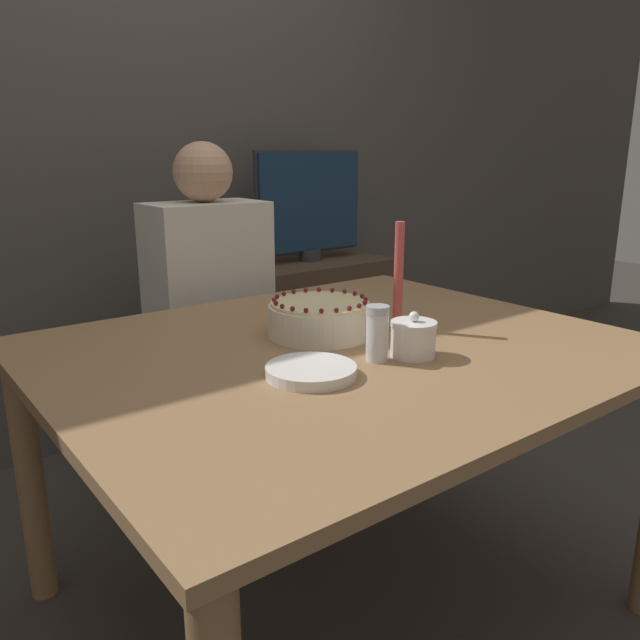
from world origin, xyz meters
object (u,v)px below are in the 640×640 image
at_px(tv_monitor, 309,204).
at_px(sugar_shaker, 377,333).
at_px(cake, 320,319).
at_px(person_man_blue_shirt, 211,344).
at_px(candle, 398,286).
at_px(sugar_bowl, 413,338).

bearing_deg(tv_monitor, sugar_shaker, -120.68).
distance_m(cake, person_man_blue_shirt, 0.74).
distance_m(cake, sugar_shaker, 0.24).
bearing_deg(tv_monitor, person_man_blue_shirt, -153.02).
xyz_separation_m(sugar_shaker, candle, (0.22, 0.16, 0.05)).
distance_m(sugar_shaker, candle, 0.27).
distance_m(sugar_bowl, tv_monitor, 1.49).
relative_size(cake, sugar_shaker, 2.07).
distance_m(sugar_bowl, person_man_blue_shirt, 0.99).
distance_m(candle, tv_monitor, 1.27).
xyz_separation_m(candle, tv_monitor, (0.55, 1.14, 0.11)).
distance_m(sugar_shaker, tv_monitor, 1.51).
bearing_deg(sugar_shaker, sugar_bowl, -17.00).
bearing_deg(cake, person_man_blue_shirt, 86.69).
relative_size(sugar_shaker, tv_monitor, 0.23).
bearing_deg(sugar_shaker, candle, 35.90).
relative_size(sugar_bowl, person_man_blue_shirt, 0.09).
height_order(cake, person_man_blue_shirt, person_man_blue_shirt).
bearing_deg(tv_monitor, candle, -115.84).
relative_size(sugar_bowl, tv_monitor, 0.19).
xyz_separation_m(cake, sugar_shaker, (-0.02, -0.24, 0.02)).
relative_size(person_man_blue_shirt, tv_monitor, 2.19).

